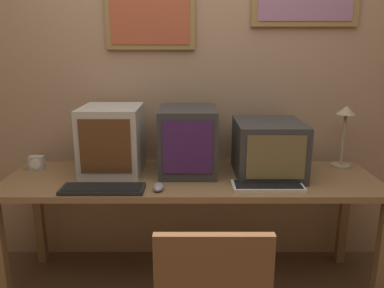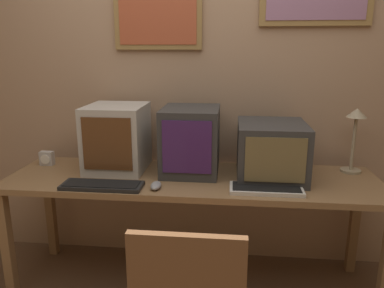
{
  "view_description": "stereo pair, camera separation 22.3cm",
  "coord_description": "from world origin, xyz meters",
  "px_view_note": "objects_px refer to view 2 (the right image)",
  "views": [
    {
      "loc": [
        0.01,
        -1.35,
        1.51
      ],
      "look_at": [
        0.0,
        0.82,
        0.96
      ],
      "focal_mm": 35.0,
      "sensor_mm": 36.0,
      "label": 1
    },
    {
      "loc": [
        0.23,
        -1.34,
        1.51
      ],
      "look_at": [
        0.0,
        0.82,
        0.96
      ],
      "focal_mm": 35.0,
      "sensor_mm": 36.0,
      "label": 2
    }
  ],
  "objects_px": {
    "monitor_right": "(271,150)",
    "keyboard_main": "(102,185)",
    "monitor_center": "(191,140)",
    "monitor_left": "(117,138)",
    "keyboard_side": "(266,189)",
    "desk_clock": "(47,158)",
    "desk_lamp": "(355,128)",
    "mouse_near_keyboard": "(156,186)"
  },
  "relations": [
    {
      "from": "keyboard_main",
      "to": "mouse_near_keyboard",
      "type": "distance_m",
      "value": 0.31
    },
    {
      "from": "monitor_right",
      "to": "desk_clock",
      "type": "bearing_deg",
      "value": 176.86
    },
    {
      "from": "monitor_center",
      "to": "mouse_near_keyboard",
      "type": "height_order",
      "value": "monitor_center"
    },
    {
      "from": "monitor_left",
      "to": "keyboard_side",
      "type": "bearing_deg",
      "value": -17.89
    },
    {
      "from": "monitor_right",
      "to": "mouse_near_keyboard",
      "type": "bearing_deg",
      "value": -157.19
    },
    {
      "from": "monitor_center",
      "to": "desk_clock",
      "type": "xyz_separation_m",
      "value": [
        -0.98,
        0.03,
        -0.16
      ]
    },
    {
      "from": "monitor_center",
      "to": "monitor_right",
      "type": "xyz_separation_m",
      "value": [
        0.49,
        -0.05,
        -0.04
      ]
    },
    {
      "from": "monitor_right",
      "to": "mouse_near_keyboard",
      "type": "height_order",
      "value": "monitor_right"
    },
    {
      "from": "keyboard_main",
      "to": "desk_clock",
      "type": "distance_m",
      "value": 0.63
    },
    {
      "from": "monitor_center",
      "to": "keyboard_side",
      "type": "bearing_deg",
      "value": -33.16
    },
    {
      "from": "monitor_left",
      "to": "desk_clock",
      "type": "height_order",
      "value": "monitor_left"
    },
    {
      "from": "monitor_center",
      "to": "keyboard_side",
      "type": "height_order",
      "value": "monitor_center"
    },
    {
      "from": "desk_lamp",
      "to": "monitor_left",
      "type": "bearing_deg",
      "value": -176.34
    },
    {
      "from": "mouse_near_keyboard",
      "to": "monitor_left",
      "type": "bearing_deg",
      "value": 133.72
    },
    {
      "from": "keyboard_main",
      "to": "mouse_near_keyboard",
      "type": "bearing_deg",
      "value": 2.38
    },
    {
      "from": "desk_clock",
      "to": "monitor_center",
      "type": "bearing_deg",
      "value": -1.92
    },
    {
      "from": "monitor_left",
      "to": "keyboard_main",
      "type": "distance_m",
      "value": 0.39
    },
    {
      "from": "monitor_center",
      "to": "monitor_left",
      "type": "bearing_deg",
      "value": 179.51
    },
    {
      "from": "mouse_near_keyboard",
      "to": "monitor_right",
      "type": "bearing_deg",
      "value": 22.81
    },
    {
      "from": "mouse_near_keyboard",
      "to": "keyboard_main",
      "type": "bearing_deg",
      "value": -177.62
    },
    {
      "from": "monitor_left",
      "to": "desk_lamp",
      "type": "height_order",
      "value": "monitor_left"
    },
    {
      "from": "desk_clock",
      "to": "mouse_near_keyboard",
      "type": "bearing_deg",
      "value": -23.6
    },
    {
      "from": "keyboard_main",
      "to": "monitor_center",
      "type": "bearing_deg",
      "value": 35.73
    },
    {
      "from": "monitor_left",
      "to": "keyboard_main",
      "type": "bearing_deg",
      "value": -88.82
    },
    {
      "from": "monitor_center",
      "to": "desk_clock",
      "type": "bearing_deg",
      "value": 178.08
    },
    {
      "from": "keyboard_side",
      "to": "monitor_left",
      "type": "bearing_deg",
      "value": 162.11
    },
    {
      "from": "desk_clock",
      "to": "monitor_left",
      "type": "bearing_deg",
      "value": -3.27
    },
    {
      "from": "monitor_right",
      "to": "mouse_near_keyboard",
      "type": "relative_size",
      "value": 4.07
    },
    {
      "from": "monitor_right",
      "to": "desk_lamp",
      "type": "height_order",
      "value": "desk_lamp"
    },
    {
      "from": "monitor_center",
      "to": "keyboard_main",
      "type": "height_order",
      "value": "monitor_center"
    },
    {
      "from": "desk_lamp",
      "to": "monitor_center",
      "type": "bearing_deg",
      "value": -174.41
    },
    {
      "from": "monitor_right",
      "to": "keyboard_main",
      "type": "relative_size",
      "value": 1.0
    },
    {
      "from": "monitor_center",
      "to": "desk_lamp",
      "type": "relative_size",
      "value": 1.01
    },
    {
      "from": "keyboard_side",
      "to": "desk_lamp",
      "type": "height_order",
      "value": "desk_lamp"
    },
    {
      "from": "desk_clock",
      "to": "desk_lamp",
      "type": "xyz_separation_m",
      "value": [
        1.99,
        0.07,
        0.24
      ]
    },
    {
      "from": "monitor_left",
      "to": "desk_clock",
      "type": "relative_size",
      "value": 4.52
    },
    {
      "from": "monitor_center",
      "to": "desk_lamp",
      "type": "height_order",
      "value": "monitor_center"
    },
    {
      "from": "monitor_left",
      "to": "desk_lamp",
      "type": "bearing_deg",
      "value": 3.66
    },
    {
      "from": "desk_clock",
      "to": "keyboard_main",
      "type": "bearing_deg",
      "value": -35.93
    },
    {
      "from": "monitor_left",
      "to": "keyboard_main",
      "type": "height_order",
      "value": "monitor_left"
    },
    {
      "from": "monitor_center",
      "to": "monitor_right",
      "type": "bearing_deg",
      "value": -5.53
    },
    {
      "from": "keyboard_main",
      "to": "desk_lamp",
      "type": "distance_m",
      "value": 1.57
    }
  ]
}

